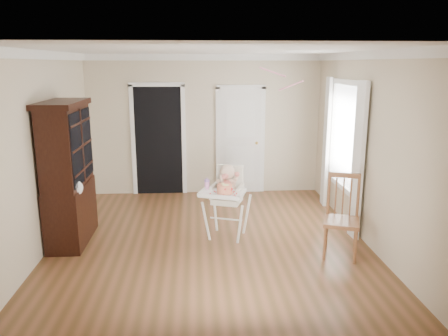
{
  "coord_description": "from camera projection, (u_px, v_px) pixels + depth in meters",
  "views": [
    {
      "loc": [
        -0.18,
        -5.96,
        2.53
      ],
      "look_at": [
        0.22,
        0.05,
        1.08
      ],
      "focal_mm": 35.0,
      "sensor_mm": 36.0,
      "label": 1
    }
  ],
  "objects": [
    {
      "name": "china_cabinet",
      "position": [
        68.0,
        173.0,
        6.16
      ],
      "size": [
        0.54,
        1.2,
        2.03
      ],
      "color": "black",
      "rests_on": "floor"
    },
    {
      "name": "cake",
      "position": [
        225.0,
        189.0,
        6.1
      ],
      "size": [
        0.28,
        0.28,
        0.13
      ],
      "color": "silver",
      "rests_on": "high_chair"
    },
    {
      "name": "wall_left",
      "position": [
        43.0,
        152.0,
        5.93
      ],
      "size": [
        0.0,
        5.0,
        5.0
      ],
      "primitive_type": "plane",
      "rotation": [
        1.57,
        0.0,
        1.57
      ],
      "color": "#C3B498",
      "rests_on": "floor"
    },
    {
      "name": "doorway",
      "position": [
        159.0,
        138.0,
        8.48
      ],
      "size": [
        1.06,
        0.05,
        2.22
      ],
      "color": "black",
      "rests_on": "wall_back"
    },
    {
      "name": "sippy_cup",
      "position": [
        207.0,
        184.0,
        6.3
      ],
      "size": [
        0.07,
        0.07,
        0.18
      ],
      "rotation": [
        0.0,
        0.0,
        -0.33
      ],
      "color": "#F797DC",
      "rests_on": "high_chair"
    },
    {
      "name": "streamer",
      "position": [
        272.0,
        72.0,
        6.71
      ],
      "size": [
        0.37,
        0.37,
        0.15
      ],
      "primitive_type": null,
      "rotation": [
        0.26,
        0.0,
        0.79
      ],
      "color": "pink",
      "rests_on": "ceiling"
    },
    {
      "name": "wall_right",
      "position": [
        366.0,
        148.0,
        6.21
      ],
      "size": [
        0.0,
        5.0,
        5.0
      ],
      "primitive_type": "plane",
      "rotation": [
        1.57,
        0.0,
        -1.57
      ],
      "color": "#C3B498",
      "rests_on": "floor"
    },
    {
      "name": "wall_back",
      "position": [
        205.0,
        125.0,
        8.5
      ],
      "size": [
        4.5,
        0.0,
        4.5
      ],
      "primitive_type": "plane",
      "rotation": [
        1.57,
        0.0,
        0.0
      ],
      "color": "#C3B498",
      "rests_on": "floor"
    },
    {
      "name": "crown_molding",
      "position": [
        208.0,
        55.0,
        5.77
      ],
      "size": [
        4.5,
        5.0,
        0.12
      ],
      "primitive_type": null,
      "color": "white",
      "rests_on": "ceiling"
    },
    {
      "name": "window_right",
      "position": [
        343.0,
        143.0,
        7.0
      ],
      "size": [
        0.13,
        1.84,
        2.3
      ],
      "color": "white",
      "rests_on": "wall_right"
    },
    {
      "name": "closet_door",
      "position": [
        240.0,
        142.0,
        8.59
      ],
      "size": [
        0.96,
        0.09,
        2.13
      ],
      "color": "white",
      "rests_on": "wall_back"
    },
    {
      "name": "floor",
      "position": [
        209.0,
        241.0,
        6.39
      ],
      "size": [
        5.0,
        5.0,
        0.0
      ],
      "primitive_type": "plane",
      "color": "brown",
      "rests_on": "ground"
    },
    {
      "name": "baby",
      "position": [
        227.0,
        182.0,
        6.37
      ],
      "size": [
        0.31,
        0.3,
        0.51
      ],
      "rotation": [
        0.0,
        0.0,
        -0.33
      ],
      "color": "beige",
      "rests_on": "high_chair"
    },
    {
      "name": "high_chair",
      "position": [
        227.0,
        194.0,
        6.38
      ],
      "size": [
        0.83,
        0.92,
        1.09
      ],
      "rotation": [
        0.0,
        0.0,
        -0.33
      ],
      "color": "white",
      "rests_on": "floor"
    },
    {
      "name": "ceiling",
      "position": [
        208.0,
        50.0,
        5.75
      ],
      "size": [
        5.0,
        5.0,
        0.0
      ],
      "primitive_type": "plane",
      "rotation": [
        3.14,
        0.0,
        0.0
      ],
      "color": "white",
      "rests_on": "wall_back"
    },
    {
      "name": "dining_chair",
      "position": [
        342.0,
        219.0,
        5.8
      ],
      "size": [
        0.58,
        0.58,
        1.11
      ],
      "rotation": [
        0.0,
        0.0,
        -0.34
      ],
      "color": "brown",
      "rests_on": "floor"
    }
  ]
}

